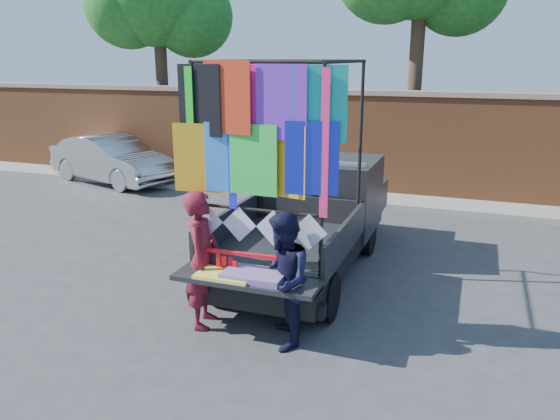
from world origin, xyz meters
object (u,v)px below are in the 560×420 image
(pickup_truck, at_px, (316,213))
(woman, at_px, (203,260))
(sedan, at_px, (112,159))
(man, at_px, (283,281))

(pickup_truck, xyz_separation_m, woman, (-0.69, -2.75, 0.05))
(sedan, xyz_separation_m, woman, (6.35, -6.67, 0.24))
(pickup_truck, relative_size, sedan, 1.34)
(pickup_truck, relative_size, man, 3.21)
(sedan, xyz_separation_m, man, (7.49, -6.82, 0.17))
(pickup_truck, bearing_deg, sedan, 150.91)
(woman, bearing_deg, sedan, 30.69)
(woman, bearing_deg, pickup_truck, -26.97)
(pickup_truck, distance_m, sedan, 8.06)
(woman, height_order, man, woman)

